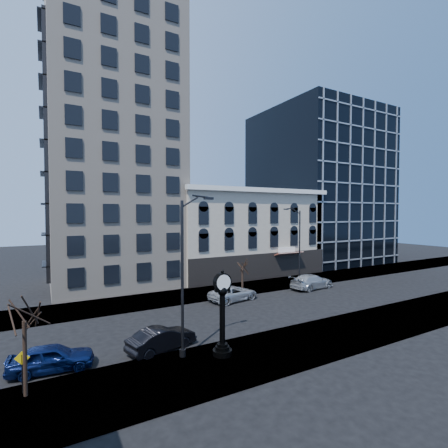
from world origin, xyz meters
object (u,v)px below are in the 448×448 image
street_clock (222,317)px  car_near_a (52,358)px  street_lamp_near (193,232)px  warning_sign (22,364)px  car_near_b (162,339)px

street_clock → car_near_a: bearing=160.4°
street_lamp_near → warning_sign: street_lamp_near is taller
car_near_a → car_near_b: bearing=-87.0°
warning_sign → street_clock: bearing=7.3°
car_near_a → car_near_b: size_ratio=0.98×
warning_sign → car_near_b: size_ratio=0.46×
street_lamp_near → warning_sign: (-9.32, -0.05, -6.35)m
warning_sign → car_near_b: bearing=25.6°
warning_sign → car_near_b: (7.80, 1.78, -0.82)m
street_lamp_near → warning_sign: bearing=176.7°
street_clock → street_lamp_near: size_ratio=0.53×
car_near_a → warning_sign: bearing=154.2°
car_near_b → street_lamp_near: bearing=-154.1°
street_clock → street_lamp_near: 5.67m
street_lamp_near → car_near_a: 10.93m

